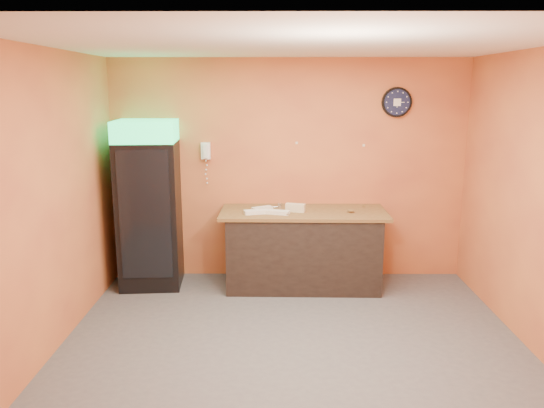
{
  "coord_description": "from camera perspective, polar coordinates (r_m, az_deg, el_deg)",
  "views": [
    {
      "loc": [
        -0.18,
        -4.72,
        2.44
      ],
      "look_at": [
        -0.21,
        0.6,
        1.26
      ],
      "focal_mm": 35.0,
      "sensor_mm": 36.0,
      "label": 1
    }
  ],
  "objects": [
    {
      "name": "floor",
      "position": [
        5.31,
        2.26,
        -14.88
      ],
      "size": [
        4.5,
        4.5,
        0.0
      ],
      "primitive_type": "plane",
      "color": "#47474C",
      "rests_on": "ground"
    },
    {
      "name": "back_wall",
      "position": [
        6.8,
        1.8,
        3.66
      ],
      "size": [
        4.5,
        0.02,
        2.8
      ],
      "primitive_type": "cube",
      "color": "orange",
      "rests_on": "floor"
    },
    {
      "name": "left_wall",
      "position": [
        5.26,
        -22.93,
        0.06
      ],
      "size": [
        0.02,
        4.0,
        2.8
      ],
      "primitive_type": "cube",
      "color": "orange",
      "rests_on": "floor"
    },
    {
      "name": "right_wall",
      "position": [
        5.41,
        26.97,
        0.0
      ],
      "size": [
        0.02,
        4.0,
        2.8
      ],
      "primitive_type": "cube",
      "color": "orange",
      "rests_on": "floor"
    },
    {
      "name": "ceiling",
      "position": [
        4.74,
        2.56,
        16.81
      ],
      "size": [
        4.5,
        4.0,
        0.02
      ],
      "primitive_type": "cube",
      "color": "white",
      "rests_on": "back_wall"
    },
    {
      "name": "beverage_cooler",
      "position": [
        6.66,
        -13.14,
        -0.31
      ],
      "size": [
        0.77,
        0.78,
        2.06
      ],
      "rotation": [
        0.0,
        0.0,
        0.07
      ],
      "color": "black",
      "rests_on": "floor"
    },
    {
      "name": "prep_counter",
      "position": [
        6.62,
        3.35,
        -4.96
      ],
      "size": [
        1.86,
        0.85,
        0.92
      ],
      "primitive_type": "cube",
      "rotation": [
        0.0,
        0.0,
        -0.02
      ],
      "color": "black",
      "rests_on": "floor"
    },
    {
      "name": "wall_clock",
      "position": [
        6.86,
        13.27,
        10.61
      ],
      "size": [
        0.37,
        0.06,
        0.37
      ],
      "color": "black",
      "rests_on": "back_wall"
    },
    {
      "name": "wall_phone",
      "position": [
        6.77,
        -7.14,
        5.7
      ],
      "size": [
        0.12,
        0.1,
        0.21
      ],
      "color": "white",
      "rests_on": "back_wall"
    },
    {
      "name": "butcher_paper",
      "position": [
        6.49,
        3.41,
        -0.91
      ],
      "size": [
        2.04,
        0.88,
        0.04
      ],
      "primitive_type": "cube",
      "rotation": [
        0.0,
        0.0,
        -0.02
      ],
      "color": "brown",
      "rests_on": "prep_counter"
    },
    {
      "name": "sub_roll_stack",
      "position": [
        6.42,
        2.52,
        -0.4
      ],
      "size": [
        0.25,
        0.14,
        0.1
      ],
      "rotation": [
        0.0,
        0.0,
        -0.29
      ],
      "color": "beige",
      "rests_on": "butcher_paper"
    },
    {
      "name": "wrapped_sandwich_left",
      "position": [
        6.33,
        -1.64,
        -0.85
      ],
      "size": [
        0.32,
        0.19,
        0.04
      ],
      "primitive_type": "cube",
      "rotation": [
        0.0,
        0.0,
        0.26
      ],
      "color": "silver",
      "rests_on": "butcher_paper"
    },
    {
      "name": "wrapped_sandwich_mid",
      "position": [
        6.31,
        0.55,
        -0.89
      ],
      "size": [
        0.31,
        0.19,
        0.04
      ],
      "primitive_type": "cube",
      "rotation": [
        0.0,
        0.0,
        -0.29
      ],
      "color": "silver",
      "rests_on": "butcher_paper"
    },
    {
      "name": "wrapped_sandwich_right",
      "position": [
        6.53,
        -1.05,
        -0.47
      ],
      "size": [
        0.27,
        0.21,
        0.04
      ],
      "primitive_type": "cube",
      "rotation": [
        0.0,
        0.0,
        0.53
      ],
      "color": "silver",
      "rests_on": "butcher_paper"
    },
    {
      "name": "kitchen_tool",
      "position": [
        6.64,
        0.85,
        -0.14
      ],
      "size": [
        0.06,
        0.06,
        0.06
      ],
      "primitive_type": "cylinder",
      "color": "silver",
      "rests_on": "butcher_paper"
    }
  ]
}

